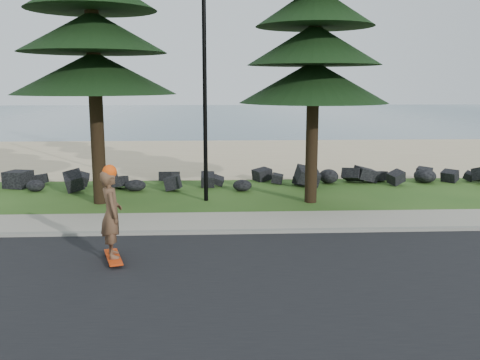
{
  "coord_description": "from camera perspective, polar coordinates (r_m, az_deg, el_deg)",
  "views": [
    {
      "loc": [
        0.28,
        -14.54,
        3.96
      ],
      "look_at": [
        1.0,
        0.0,
        1.28
      ],
      "focal_mm": 40.0,
      "sensor_mm": 36.0,
      "label": 1
    }
  ],
  "objects": [
    {
      "name": "beach_sand",
      "position": [
        29.3,
        -3.35,
        2.64
      ],
      "size": [
        160.0,
        15.0,
        0.01
      ],
      "primitive_type": "cube",
      "color": "tan",
      "rests_on": "ground"
    },
    {
      "name": "ocean",
      "position": [
        65.65,
        -3.08,
        6.94
      ],
      "size": [
        160.0,
        58.0,
        0.01
      ],
      "primitive_type": "cube",
      "color": "#345464",
      "rests_on": "ground"
    },
    {
      "name": "road",
      "position": [
        10.79,
        -4.19,
        -11.08
      ],
      "size": [
        160.0,
        7.0,
        0.02
      ],
      "primitive_type": "cube",
      "color": "black",
      "rests_on": "ground"
    },
    {
      "name": "kerb",
      "position": [
        14.19,
        -3.86,
        -5.6
      ],
      "size": [
        160.0,
        0.2,
        0.1
      ],
      "primitive_type": "cube",
      "color": "gray",
      "rests_on": "ground"
    },
    {
      "name": "ground",
      "position": [
        15.07,
        -3.8,
        -4.84
      ],
      "size": [
        160.0,
        160.0,
        0.0
      ],
      "primitive_type": "plane",
      "color": "#284F18",
      "rests_on": "ground"
    },
    {
      "name": "lamp_post",
      "position": [
        17.74,
        -3.8,
        10.96
      ],
      "size": [
        0.25,
        0.14,
        8.14
      ],
      "color": "black",
      "rests_on": "ground"
    },
    {
      "name": "seawall_boulders",
      "position": [
        20.52,
        -3.55,
        -0.73
      ],
      "size": [
        60.0,
        2.4,
        1.1
      ],
      "primitive_type": null,
      "color": "black",
      "rests_on": "ground"
    },
    {
      "name": "skateboarder",
      "position": [
        12.09,
        -13.55,
        -3.57
      ],
      "size": [
        0.65,
        1.2,
        2.18
      ],
      "rotation": [
        0.0,
        0.0,
        1.87
      ],
      "color": "red",
      "rests_on": "ground"
    },
    {
      "name": "sidewalk",
      "position": [
        15.25,
        -3.79,
        -4.5
      ],
      "size": [
        160.0,
        2.0,
        0.08
      ],
      "primitive_type": "cube",
      "color": "#A09486",
      "rests_on": "ground"
    }
  ]
}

